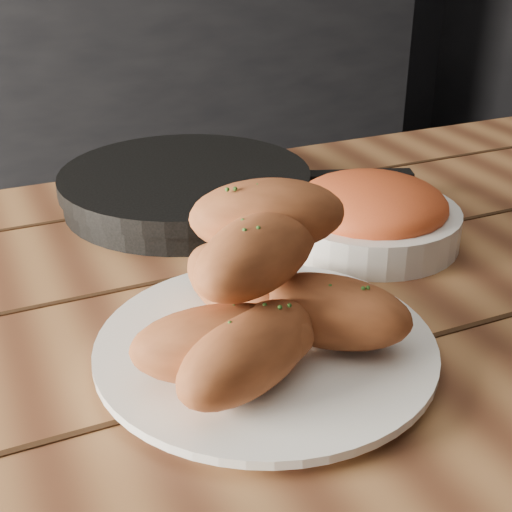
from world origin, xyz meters
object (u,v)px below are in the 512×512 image
(plate, at_px, (266,349))
(bread_rolls, at_px, (261,294))
(bowl, at_px, (371,214))
(table, at_px, (238,401))
(skillet, at_px, (187,187))

(plate, bearing_deg, bread_rolls, -140.01)
(plate, xyz_separation_m, bowl, (0.21, 0.17, 0.02))
(table, bearing_deg, skillet, 79.88)
(plate, height_order, skillet, skillet)
(table, distance_m, bowl, 0.26)
(table, bearing_deg, plate, -92.16)
(skillet, bearing_deg, bread_rolls, -99.64)
(plate, bearing_deg, skillet, 81.40)
(bread_rolls, xyz_separation_m, bowl, (0.22, 0.17, -0.04))
(bowl, bearing_deg, table, -154.61)
(skillet, relative_size, bowl, 2.16)
(skillet, bearing_deg, plate, -98.60)
(skillet, bearing_deg, bowl, -50.92)
(bread_rolls, xyz_separation_m, skillet, (0.06, 0.36, -0.05))
(table, distance_m, skillet, 0.32)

